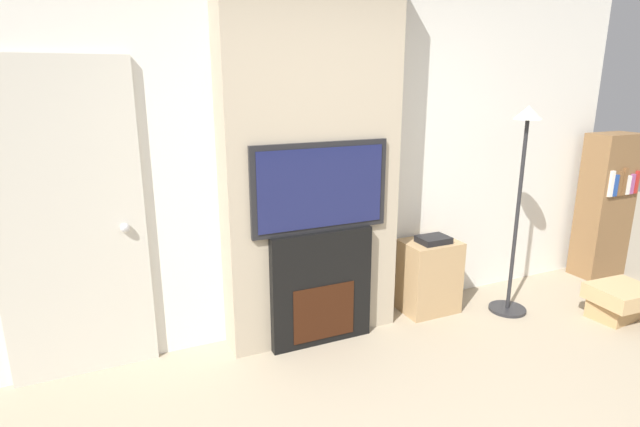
% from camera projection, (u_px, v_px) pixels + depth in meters
% --- Properties ---
extents(wall_back, '(6.00, 0.06, 2.70)m').
position_uv_depth(wall_back, '(302.00, 152.00, 3.61)').
color(wall_back, silver).
rests_on(wall_back, ground_plane).
extents(chimney_breast, '(1.27, 0.28, 2.70)m').
position_uv_depth(chimney_breast, '(312.00, 156.00, 3.45)').
color(chimney_breast, tan).
rests_on(chimney_breast, ground_plane).
extents(fireplace, '(0.76, 0.15, 0.84)m').
position_uv_depth(fireplace, '(320.00, 287.00, 3.57)').
color(fireplace, black).
rests_on(fireplace, ground_plane).
extents(television, '(0.99, 0.07, 0.62)m').
position_uv_depth(television, '(320.00, 187.00, 3.38)').
color(television, black).
rests_on(television, fireplace).
extents(floor_lamp, '(0.30, 0.30, 1.67)m').
position_uv_depth(floor_lamp, '(520.00, 186.00, 3.87)').
color(floor_lamp, '#262628').
rests_on(floor_lamp, ground_plane).
extents(box_stack, '(0.48, 0.41, 0.28)m').
position_uv_depth(box_stack, '(619.00, 300.00, 3.97)').
color(box_stack, tan).
rests_on(box_stack, ground_plane).
extents(media_stand, '(0.45, 0.34, 0.65)m').
position_uv_depth(media_stand, '(429.00, 275.00, 4.09)').
color(media_stand, tan).
rests_on(media_stand, ground_plane).
extents(bookshelf, '(0.48, 0.30, 1.38)m').
position_uv_depth(bookshelf, '(605.00, 206.00, 4.76)').
color(bookshelf, brown).
rests_on(bookshelf, ground_plane).
extents(entry_door, '(0.87, 0.09, 2.00)m').
position_uv_depth(entry_door, '(71.00, 226.00, 3.03)').
color(entry_door, beige).
rests_on(entry_door, ground_plane).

